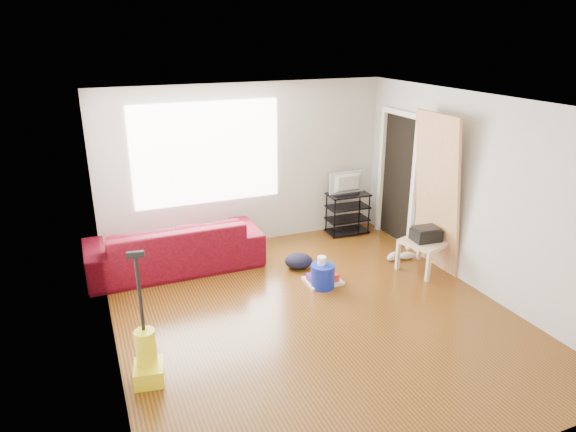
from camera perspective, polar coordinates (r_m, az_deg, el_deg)
name	(u,v)px	position (r m, az deg, el deg)	size (l,w,h in m)	color
room	(317,212)	(5.86, 3.22, 0.41)	(4.51, 5.01, 2.51)	#442A0D
sofa	(177,268)	(7.56, -12.28, -5.66)	(2.41, 0.94, 0.70)	#37030C
tv_stand	(347,213)	(8.58, 6.63, 0.34)	(0.70, 0.42, 0.68)	black
tv	(349,183)	(8.42, 6.76, 3.63)	(0.62, 0.08, 0.36)	black
side_table	(425,245)	(7.42, 14.96, -3.14)	(0.70, 0.70, 0.46)	tan
printer	(426,234)	(7.36, 15.07, -1.94)	(0.39, 0.31, 0.20)	black
bucket	(322,287)	(6.89, 3.85, -7.85)	(0.32, 0.32, 0.32)	#1125A6
toilet_paper	(321,271)	(6.82, 3.74, -6.15)	(0.11, 0.11, 0.10)	white
cleaning_tray	(323,278)	(7.00, 3.95, -6.90)	(0.48, 0.39, 0.17)	silver
backpack	(299,268)	(7.39, 1.18, -5.79)	(0.40, 0.32, 0.22)	black
sneakers	(400,256)	(7.81, 12.29, -4.37)	(0.48, 0.25, 0.11)	silver
vacuum	(147,358)	(5.29, -15.37, -14.93)	(0.33, 0.36, 1.34)	yellow
door_panel	(429,266)	(7.73, 15.45, -5.34)	(0.04, 0.88, 2.21)	#B27949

